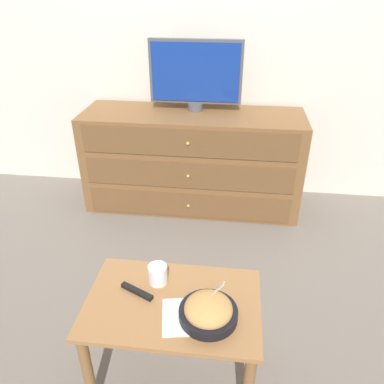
% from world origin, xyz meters
% --- Properties ---
extents(ground_plane, '(12.00, 12.00, 0.00)m').
position_xyz_m(ground_plane, '(0.00, 0.00, 0.00)').
color(ground_plane, '#70665B').
extents(wall_back, '(12.00, 0.05, 2.60)m').
position_xyz_m(wall_back, '(0.00, 0.03, 1.30)').
color(wall_back, silver).
rests_on(wall_back, ground_plane).
extents(dresser, '(1.61, 0.53, 0.74)m').
position_xyz_m(dresser, '(0.07, -0.28, 0.37)').
color(dresser, brown).
rests_on(dresser, ground_plane).
extents(tv, '(0.66, 0.11, 0.49)m').
position_xyz_m(tv, '(0.08, -0.20, 1.01)').
color(tv, '#515156').
rests_on(tv, dresser).
extents(coffee_table, '(0.72, 0.47, 0.44)m').
position_xyz_m(coffee_table, '(0.17, -1.79, 0.36)').
color(coffee_table, '#9E6B3D').
rests_on(coffee_table, ground_plane).
extents(takeout_bowl, '(0.23, 0.23, 0.17)m').
position_xyz_m(takeout_bowl, '(0.32, -1.85, 0.48)').
color(takeout_bowl, black).
rests_on(takeout_bowl, coffee_table).
extents(drink_cup, '(0.08, 0.08, 0.09)m').
position_xyz_m(drink_cup, '(0.08, -1.68, 0.48)').
color(drink_cup, white).
rests_on(drink_cup, coffee_table).
extents(napkin, '(0.22, 0.22, 0.00)m').
position_xyz_m(napkin, '(0.23, -1.86, 0.44)').
color(napkin, white).
rests_on(napkin, coffee_table).
extents(remote_control, '(0.15, 0.09, 0.02)m').
position_xyz_m(remote_control, '(0.01, -1.76, 0.45)').
color(remote_control, black).
rests_on(remote_control, coffee_table).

